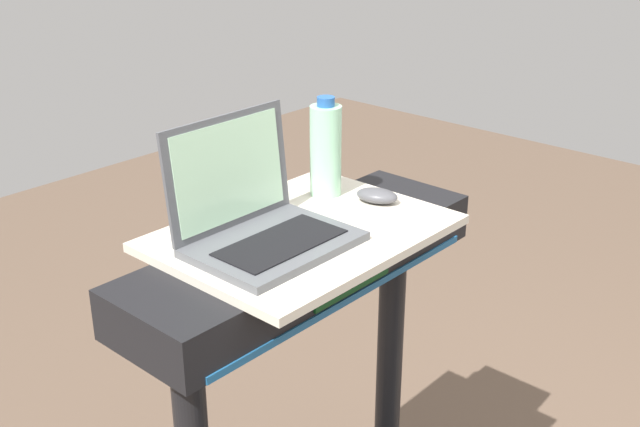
# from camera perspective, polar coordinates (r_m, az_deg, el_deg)

# --- Properties ---
(desk_board) EXTENTS (0.61, 0.46, 0.02)m
(desk_board) POSITION_cam_1_polar(r_m,az_deg,el_deg) (1.72, -1.24, -1.40)
(desk_board) COLOR beige
(desk_board) RESTS_ON treadmill_base
(laptop) EXTENTS (0.33, 0.27, 0.26)m
(laptop) POSITION_cam_1_polar(r_m,az_deg,el_deg) (1.64, -4.39, -0.46)
(laptop) COLOR #515459
(laptop) RESTS_ON desk_board
(computer_mouse) EXTENTS (0.09, 0.11, 0.03)m
(computer_mouse) POSITION_cam_1_polar(r_m,az_deg,el_deg) (1.86, 4.14, 1.29)
(computer_mouse) COLOR #4C4C51
(computer_mouse) RESTS_ON desk_board
(water_bottle) EXTENTS (0.08, 0.08, 0.24)m
(water_bottle) POSITION_cam_1_polar(r_m,az_deg,el_deg) (1.87, 0.41, 4.64)
(water_bottle) COLOR #9EDBB2
(water_bottle) RESTS_ON desk_board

